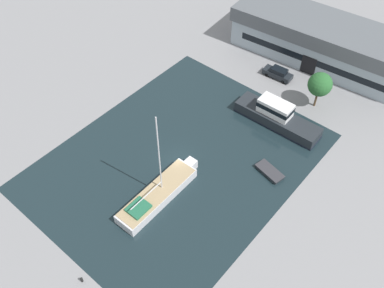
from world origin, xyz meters
name	(u,v)px	position (x,y,z in m)	size (l,w,h in m)	color
ground_plane	(179,161)	(0.00, 0.00, 0.00)	(440.00, 440.00, 0.00)	gray
water_canal	(179,161)	(0.00, 0.00, 0.00)	(28.29, 36.11, 0.01)	#19282D
warehouse_building	(323,41)	(3.00, 31.57, 3.42)	(30.16, 12.15, 6.74)	#99A8B2
quay_tree_near_building	(320,84)	(8.16, 21.00, 3.99)	(3.47, 3.47, 5.74)	brown
parked_car	(278,73)	(0.43, 23.00, 0.85)	(4.76, 2.03, 1.71)	#1E2328
sailboat_moored	(158,194)	(2.03, -5.96, 0.76)	(3.13, 12.62, 13.12)	silver
motor_cruiser	(277,116)	(5.80, 14.17, 1.32)	(12.65, 3.62, 3.67)	#23282D
small_dinghy	(270,172)	(10.20, 6.00, 0.27)	(4.05, 2.43, 0.52)	#23282D
mooring_bollard	(82,279)	(3.27, -18.91, 0.40)	(0.27, 0.27, 0.75)	black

